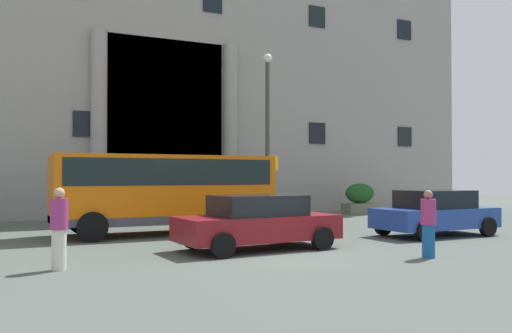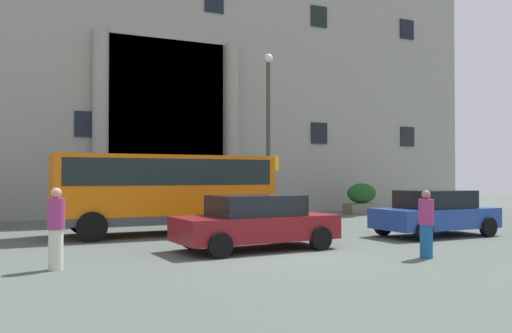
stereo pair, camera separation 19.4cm
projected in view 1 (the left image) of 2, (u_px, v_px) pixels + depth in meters
ground_plane at (279, 255)px, 13.51m from camera, size 80.00×64.00×0.12m
office_building_facade at (132, 35)px, 29.47m from camera, size 38.55×9.62×19.59m
orange_minibus at (165, 187)px, 17.88m from camera, size 7.18×2.76×2.64m
bus_stop_sign at (273, 182)px, 21.59m from camera, size 0.44×0.08×2.78m
hedge_planter_far_west at (86, 207)px, 21.21m from camera, size 1.66×0.88×1.48m
hedge_planter_entrance_left at (261, 201)px, 25.02m from camera, size 1.41×0.81×1.59m
hedge_planter_far_east at (360, 199)px, 27.50m from camera, size 1.79×0.88×1.57m
parked_coupe_end at (258, 222)px, 14.11m from camera, size 4.39×2.24×1.45m
parked_compact_extra at (435, 213)px, 17.34m from camera, size 4.11×2.13×1.49m
motorcycle_near_kerb at (211, 226)px, 15.90m from camera, size 1.89×0.70×0.89m
motorcycle_far_end at (286, 223)px, 17.09m from camera, size 1.99×0.55×0.89m
pedestrian_man_crossing at (428, 224)px, 12.70m from camera, size 0.36×0.36×1.62m
pedestrian_child_trailing at (59, 228)px, 11.06m from camera, size 0.36×0.36×1.72m
lamppost_plaza_centre at (267, 123)px, 22.94m from camera, size 0.40×0.40×7.25m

